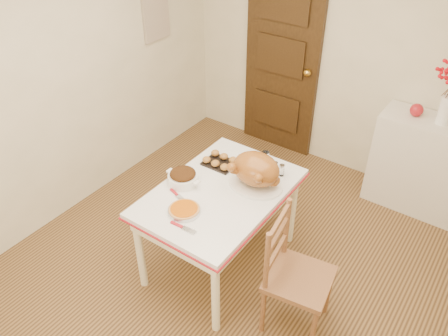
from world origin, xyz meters
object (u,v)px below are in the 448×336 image
Objects in this scene: sideboard at (424,165)px; pumpkin_pie at (184,210)px; chair_oak at (300,277)px; kitchen_table at (220,228)px; turkey_platter at (256,171)px.

pumpkin_pie is (-1.18, -2.05, 0.32)m from sideboard.
kitchen_table is at bearing 69.16° from chair_oak.
sideboard is at bearing 60.10° from pumpkin_pie.
turkey_platter is (0.18, 0.21, 0.52)m from kitchen_table.
kitchen_table is 1.32× the size of chair_oak.
kitchen_table is 0.82m from chair_oak.
sideboard is at bearing 77.04° from turkey_platter.
pumpkin_pie is at bearing -119.90° from sideboard.
pumpkin_pie is (-0.86, -0.18, 0.30)m from chair_oak.
kitchen_table is (-1.11, -1.70, -0.08)m from sideboard.
sideboard reaches higher than kitchen_table.
kitchen_table is at bearing 79.41° from pumpkin_pie.
chair_oak is 0.83m from turkey_platter.
chair_oak is 4.18× the size of pumpkin_pie.
chair_oak reaches higher than sideboard.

